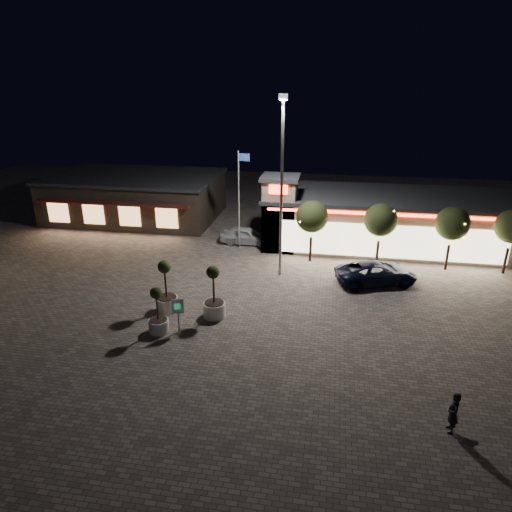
% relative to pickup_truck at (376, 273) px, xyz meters
% --- Properties ---
extents(ground, '(90.00, 90.00, 0.00)m').
position_rel_pickup_truck_xyz_m(ground, '(-8.73, -7.68, -0.77)').
color(ground, '#71665B').
rests_on(ground, ground).
extents(retail_building, '(20.40, 8.40, 6.10)m').
position_rel_pickup_truck_xyz_m(retail_building, '(0.78, 8.13, 1.44)').
color(retail_building, tan).
rests_on(retail_building, ground).
extents(restaurant_building, '(16.40, 11.00, 4.30)m').
position_rel_pickup_truck_xyz_m(restaurant_building, '(-22.73, 12.29, 1.39)').
color(restaurant_building, '#382D23').
rests_on(restaurant_building, ground).
extents(floodlight_pole, '(0.60, 0.40, 12.38)m').
position_rel_pickup_truck_xyz_m(floodlight_pole, '(-6.73, 0.32, 6.25)').
color(floodlight_pole, gray).
rests_on(floodlight_pole, ground).
extents(flagpole, '(0.95, 0.10, 8.00)m').
position_rel_pickup_truck_xyz_m(flagpole, '(-10.63, 5.32, 3.97)').
color(flagpole, white).
rests_on(flagpole, ground).
extents(string_tree_a, '(2.42, 2.42, 4.79)m').
position_rel_pickup_truck_xyz_m(string_tree_a, '(-4.73, 3.32, 2.79)').
color(string_tree_a, '#332319').
rests_on(string_tree_a, ground).
extents(string_tree_b, '(2.42, 2.42, 4.79)m').
position_rel_pickup_truck_xyz_m(string_tree_b, '(0.27, 3.32, 2.79)').
color(string_tree_b, '#332319').
rests_on(string_tree_b, ground).
extents(string_tree_c, '(2.42, 2.42, 4.79)m').
position_rel_pickup_truck_xyz_m(string_tree_c, '(5.27, 3.32, 2.79)').
color(string_tree_c, '#332319').
rests_on(string_tree_c, ground).
extents(pickup_truck, '(6.09, 4.17, 1.55)m').
position_rel_pickup_truck_xyz_m(pickup_truck, '(0.00, 0.00, 0.00)').
color(pickup_truck, black).
rests_on(pickup_truck, ground).
extents(white_sedan, '(4.34, 1.81, 1.47)m').
position_rel_pickup_truck_xyz_m(white_sedan, '(-10.41, 6.32, -0.04)').
color(white_sedan, silver).
rests_on(white_sedan, ground).
extents(pedestrian, '(0.46, 0.68, 1.81)m').
position_rel_pickup_truck_xyz_m(pedestrian, '(1.96, -14.04, 0.13)').
color(pedestrian, black).
rests_on(pedestrian, ground).
extents(dog, '(0.54, 0.34, 0.29)m').
position_rel_pickup_truck_xyz_m(dog, '(2.52, -14.89, -0.48)').
color(dog, '#59514C').
rests_on(dog, ground).
extents(planter_left, '(1.34, 1.34, 3.30)m').
position_rel_pickup_truck_xyz_m(planter_left, '(-12.84, -6.25, 0.25)').
color(planter_left, silver).
rests_on(planter_left, ground).
extents(planter_mid, '(1.12, 1.12, 2.75)m').
position_rel_pickup_truck_xyz_m(planter_mid, '(-12.44, -8.69, 0.08)').
color(planter_mid, silver).
rests_on(planter_mid, ground).
extents(planter_right, '(1.32, 1.32, 3.26)m').
position_rel_pickup_truck_xyz_m(planter_right, '(-9.83, -6.44, 0.23)').
color(planter_right, silver).
rests_on(planter_right, ground).
extents(valet_sign, '(0.65, 0.27, 2.01)m').
position_rel_pickup_truck_xyz_m(valet_sign, '(-11.35, -8.46, 0.63)').
color(valet_sign, gray).
rests_on(valet_sign, ground).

